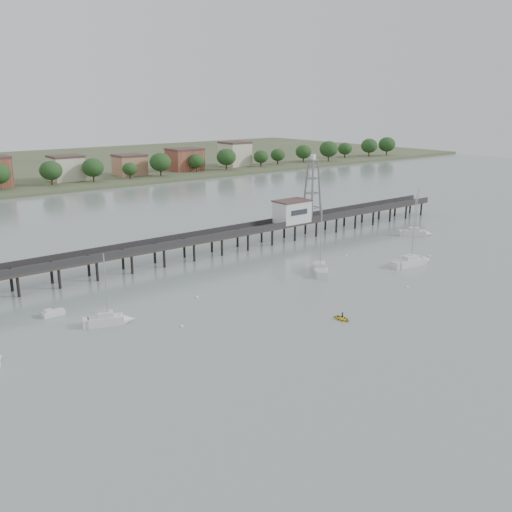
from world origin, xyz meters
The scene contains 12 objects.
ground_plane centered at (0.00, 0.00, 0.00)m, with size 500.00×500.00×0.00m, color gray.
pier centered at (0.00, 60.00, 3.79)m, with size 150.00×5.00×5.50m.
pier_building centered at (25.00, 60.00, 6.67)m, with size 8.40×5.40×5.30m.
lattice_tower centered at (31.50, 60.00, 11.10)m, with size 3.20×3.20×15.50m.
sailboat_e centered at (51.26, 43.28, 0.65)m, with size 6.88×6.37×12.11m.
sailboat_c centered at (11.63, 37.15, 0.64)m, with size 7.00×7.78×13.44m.
sailboat_b centered at (-31.26, 37.07, 0.65)m, with size 7.02×4.18×11.30m.
sailboat_d centered at (29.84, 28.42, 0.63)m, with size 9.36×3.97×14.90m.
white_tender centered at (-36.91, 45.96, 0.39)m, with size 3.30×1.46×1.27m.
yellow_dinghy centered at (-3.54, 17.12, 0.00)m, with size 1.94×0.56×2.72m, color gold.
dinghy_occupant centered at (-3.54, 17.12, 0.00)m, with size 0.36×0.98×0.24m, color black.
mooring_buoys centered at (0.92, 33.18, 0.08)m, with size 71.13×21.48×0.39m.
Camera 1 is at (-63.67, -37.20, 32.00)m, focal length 40.00 mm.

